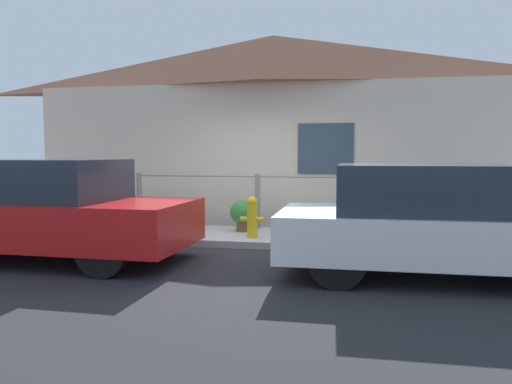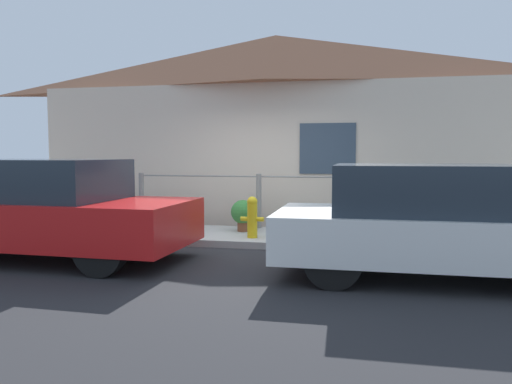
{
  "view_description": "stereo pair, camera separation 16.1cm",
  "coord_description": "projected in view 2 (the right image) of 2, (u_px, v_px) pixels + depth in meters",
  "views": [
    {
      "loc": [
        1.76,
        -7.75,
        1.53
      ],
      "look_at": [
        0.21,
        0.3,
        0.9
      ],
      "focal_mm": 35.0,
      "sensor_mm": 36.0,
      "label": 1
    },
    {
      "loc": [
        1.92,
        -7.72,
        1.53
      ],
      "look_at": [
        0.21,
        0.3,
        0.9
      ],
      "focal_mm": 35.0,
      "sensor_mm": 36.0,
      "label": 2
    }
  ],
  "objects": [
    {
      "name": "house",
      "position": [
        275.0,
        73.0,
        10.93
      ],
      "size": [
        10.3,
        2.23,
        4.14
      ],
      "color": "beige",
      "rests_on": "ground_plane"
    },
    {
      "name": "ground_plane",
      "position": [
        240.0,
        249.0,
        8.04
      ],
      "size": [
        60.0,
        60.0,
        0.0
      ],
      "primitive_type": "plane",
      "color": "#262628"
    },
    {
      "name": "car_right",
      "position": [
        433.0,
        222.0,
        6.1
      ],
      "size": [
        3.93,
        1.78,
        1.4
      ],
      "rotation": [
        0.0,
        0.0,
        -0.0
      ],
      "color": "white",
      "rests_on": "ground_plane"
    },
    {
      "name": "fire_hydrant",
      "position": [
        252.0,
        216.0,
        8.39
      ],
      "size": [
        0.4,
        0.18,
        0.7
      ],
      "color": "yellow",
      "rests_on": "sidewalk"
    },
    {
      "name": "fence",
      "position": [
        259.0,
        198.0,
        9.48
      ],
      "size": [
        4.9,
        0.1,
        1.04
      ],
      "color": "gray",
      "rests_on": "sidewalk"
    },
    {
      "name": "potted_plant_near_hydrant",
      "position": [
        243.0,
        213.0,
        9.08
      ],
      "size": [
        0.44,
        0.44,
        0.58
      ],
      "color": "brown",
      "rests_on": "sidewalk"
    },
    {
      "name": "car_left",
      "position": [
        46.0,
        209.0,
        7.21
      ],
      "size": [
        4.16,
        1.88,
        1.45
      ],
      "rotation": [
        0.0,
        0.0,
        -0.03
      ],
      "color": "red",
      "rests_on": "ground_plane"
    },
    {
      "name": "sidewalk",
      "position": [
        251.0,
        237.0,
        8.85
      ],
      "size": [
        24.0,
        1.67,
        0.12
      ],
      "color": "#B2AFA8",
      "rests_on": "ground_plane"
    }
  ]
}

